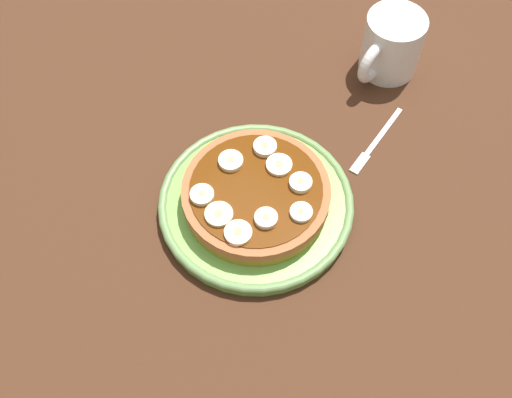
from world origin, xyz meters
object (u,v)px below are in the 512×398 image
pancake_stack (256,193)px  banana_slice_2 (280,166)px  banana_slice_8 (265,147)px  coffee_mug (391,45)px  plate (256,204)px  banana_slice_0 (266,218)px  banana_slice_4 (219,215)px  banana_slice_6 (238,233)px  fork (375,143)px  banana_slice_3 (231,161)px  banana_slice_5 (301,213)px  banana_slice_1 (301,183)px  banana_slice_7 (202,195)px

pancake_stack → banana_slice_2: size_ratio=5.77×
banana_slice_8 → coffee_mug: bearing=176.4°
plate → banana_slice_0: size_ratio=8.86×
banana_slice_4 → banana_slice_6: bearing=84.2°
pancake_stack → fork: size_ratio=1.44×
pancake_stack → banana_slice_8: size_ratio=6.33×
banana_slice_3 → banana_slice_2: bearing=125.4°
plate → banana_slice_3: banana_slice_3 is taller
plate → banana_slice_3: (-0.83, -4.85, 3.95)cm
banana_slice_6 → coffee_mug: coffee_mug is taller
plate → banana_slice_2: bearing=179.0°
coffee_mug → fork: size_ratio=0.91×
banana_slice_0 → banana_slice_8: bearing=-138.8°
banana_slice_0 → banana_slice_8: size_ratio=0.94×
fork → banana_slice_6: bearing=-7.0°
plate → pancake_stack: 2.15cm
banana_slice_0 → banana_slice_6: size_ratio=0.85×
plate → fork: (-18.09, 5.47, -0.82)cm
fork → plate: bearing=-16.8°
banana_slice_3 → banana_slice_0: bearing=68.7°
plate → banana_slice_5: (-0.84, 6.30, 3.89)cm
pancake_stack → banana_slice_6: (6.23, 2.65, 1.71)cm
banana_slice_2 → coffee_mug: (-26.17, -1.53, -0.32)cm
banana_slice_1 → banana_slice_6: 10.08cm
banana_slice_0 → banana_slice_8: same height
pancake_stack → coffee_mug: bearing=-177.6°
banana_slice_6 → coffee_mug: size_ratio=0.28×
banana_slice_6 → coffee_mug: (-36.52, -3.95, -0.30)cm
banana_slice_1 → banana_slice_2: (-0.34, -3.60, -0.10)cm
coffee_mug → banana_slice_7: bearing=-4.3°
banana_slice_1 → banana_slice_4: size_ratio=0.83×
plate → banana_slice_2: banana_slice_2 is taller
pancake_stack → banana_slice_6: banana_slice_6 is taller
plate → coffee_mug: (-30.50, -1.45, 3.55)cm
banana_slice_6 → fork: bearing=173.0°
banana_slice_0 → banana_slice_7: size_ratio=0.95×
banana_slice_2 → banana_slice_6: bearing=13.2°
banana_slice_1 → banana_slice_7: size_ratio=0.96×
banana_slice_3 → fork: banana_slice_3 is taller
banana_slice_5 → fork: 17.89cm
banana_slice_5 → fork: size_ratio=0.21×
plate → banana_slice_8: bearing=-149.8°
plate → coffee_mug: 30.74cm
banana_slice_3 → banana_slice_6: size_ratio=0.94×
banana_slice_8 → banana_slice_5: bearing=64.8°
banana_slice_1 → banana_slice_5: banana_slice_1 is taller
banana_slice_2 → fork: 15.50cm
banana_slice_3 → banana_slice_4: bearing=31.6°
pancake_stack → banana_slice_4: 6.18cm
banana_slice_4 → banana_slice_7: bearing=-100.5°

